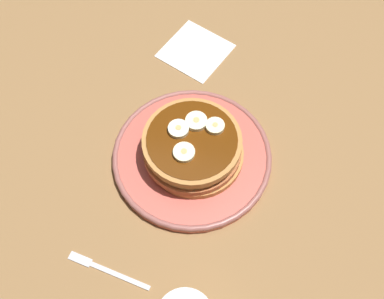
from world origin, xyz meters
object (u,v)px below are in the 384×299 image
object	(u,v)px
banana_slice_0	(196,121)
banana_slice_3	(178,129)
plate	(192,156)
banana_slice_2	(184,153)
pancake_stack	(192,147)
fork	(104,269)
napkin	(196,51)
banana_slice_1	(215,126)

from	to	relation	value
banana_slice_0	banana_slice_3	distance (cm)	3.04
plate	banana_slice_2	distance (cm)	6.52
pancake_stack	fork	world-z (taller)	pancake_stack
pancake_stack	banana_slice_0	bearing A→B (deg)	-88.56
banana_slice_3	plate	bearing A→B (deg)	156.05
banana_slice_0	banana_slice_2	xyz separation A→B (cm)	(0.57, 5.76, -0.03)
banana_slice_2	napkin	world-z (taller)	banana_slice_2
plate	pancake_stack	xyz separation A→B (cm)	(-0.02, -0.08, 3.04)
banana_slice_1	napkin	size ratio (longest dim) A/B	0.27
plate	banana_slice_1	size ratio (longest dim) A/B	8.76
plate	banana_slice_1	xyz separation A→B (cm)	(-3.01, -2.79, 5.92)
banana_slice_1	napkin	world-z (taller)	banana_slice_1
banana_slice_1	banana_slice_2	xyz separation A→B (cm)	(3.63, 5.52, -0.03)
banana_slice_1	fork	distance (cm)	26.92
banana_slice_0	banana_slice_2	world-z (taller)	same
banana_slice_1	fork	bearing A→B (deg)	63.75
banana_slice_1	fork	world-z (taller)	banana_slice_1
banana_slice_2	banana_slice_3	xyz separation A→B (cm)	(1.74, -3.78, 0.04)
napkin	fork	xyz separation A→B (cm)	(4.21, 43.06, 0.10)
banana_slice_1	banana_slice_3	size ratio (longest dim) A/B	0.91
plate	banana_slice_0	distance (cm)	6.65
plate	banana_slice_3	xyz separation A→B (cm)	(2.36, -1.05, 5.93)
plate	banana_slice_2	bearing A→B (deg)	77.18
banana_slice_3	fork	bearing A→B (deg)	74.10
banana_slice_0	napkin	distance (cm)	20.96
banana_slice_1	banana_slice_2	size ratio (longest dim) A/B	0.89
napkin	plate	bearing A→B (deg)	100.92
plate	fork	size ratio (longest dim) A/B	1.99
banana_slice_1	banana_slice_2	bearing A→B (deg)	56.65
plate	banana_slice_3	distance (cm)	6.47
pancake_stack	banana_slice_1	size ratio (longest dim) A/B	5.59
banana_slice_1	banana_slice_0	bearing A→B (deg)	-4.41
banana_slice_3	banana_slice_2	bearing A→B (deg)	114.76
pancake_stack	banana_slice_0	world-z (taller)	banana_slice_0
napkin	banana_slice_2	bearing A→B (deg)	98.38
pancake_stack	banana_slice_1	distance (cm)	4.96
banana_slice_1	fork	xyz separation A→B (cm)	(11.55, 23.41, -6.57)
banana_slice_1	banana_slice_3	xyz separation A→B (cm)	(5.38, 1.74, 0.00)
pancake_stack	banana_slice_2	bearing A→B (deg)	77.09
pancake_stack	banana_slice_1	world-z (taller)	banana_slice_1
banana_slice_2	banana_slice_3	distance (cm)	4.16
pancake_stack	banana_slice_0	xyz separation A→B (cm)	(0.07, -2.95, 2.88)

